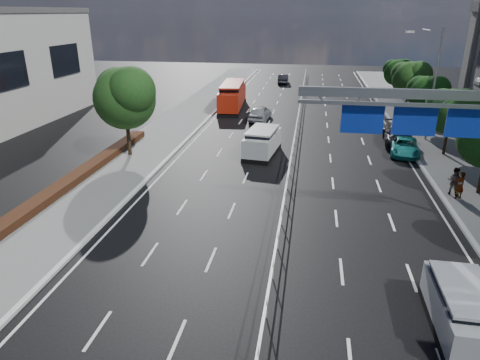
# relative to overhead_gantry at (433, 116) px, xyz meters

# --- Properties ---
(ground) EXTENTS (160.00, 160.00, 0.00)m
(ground) POSITION_rel_overhead_gantry_xyz_m (-6.74, -10.05, -5.61)
(ground) COLOR black
(ground) RESTS_ON ground
(kerb_near) EXTENTS (0.25, 140.00, 0.15)m
(kerb_near) POSITION_rel_overhead_gantry_xyz_m (-15.74, -10.05, -5.54)
(kerb_near) COLOR silver
(kerb_near) RESTS_ON ground
(median_fence) EXTENTS (0.05, 85.00, 1.02)m
(median_fence) POSITION_rel_overhead_gantry_xyz_m (-6.74, 12.45, -5.08)
(median_fence) COLOR silver
(median_fence) RESTS_ON ground
(overhead_gantry) EXTENTS (10.24, 0.38, 7.45)m
(overhead_gantry) POSITION_rel_overhead_gantry_xyz_m (0.00, 0.00, 0.00)
(overhead_gantry) COLOR gray
(overhead_gantry) RESTS_ON ground
(streetlight_far) EXTENTS (2.78, 2.40, 9.00)m
(streetlight_far) POSITION_rel_overhead_gantry_xyz_m (3.76, 15.95, -0.40)
(streetlight_far) COLOR gray
(streetlight_far) RESTS_ON ground
(near_tree_back) EXTENTS (4.84, 4.51, 6.69)m
(near_tree_back) POSITION_rel_overhead_gantry_xyz_m (-18.68, 7.92, -1.00)
(near_tree_back) COLOR black
(near_tree_back) RESTS_ON ground
(far_tree_e) EXTENTS (3.63, 3.38, 5.13)m
(far_tree_e) POSITION_rel_overhead_gantry_xyz_m (4.51, 11.93, -2.05)
(far_tree_e) COLOR black
(far_tree_e) RESTS_ON ground
(far_tree_f) EXTENTS (3.52, 3.28, 5.02)m
(far_tree_f) POSITION_rel_overhead_gantry_xyz_m (4.50, 19.43, -2.12)
(far_tree_f) COLOR black
(far_tree_f) RESTS_ON ground
(far_tree_g) EXTENTS (3.96, 3.69, 5.45)m
(far_tree_g) POSITION_rel_overhead_gantry_xyz_m (4.51, 26.92, -1.85)
(far_tree_g) COLOR black
(far_tree_g) RESTS_ON ground
(far_tree_h) EXTENTS (3.41, 3.18, 4.91)m
(far_tree_h) POSITION_rel_overhead_gantry_xyz_m (4.50, 34.43, -2.18)
(far_tree_h) COLOR black
(far_tree_h) RESTS_ON ground
(white_minivan) EXTENTS (2.57, 4.85, 2.02)m
(white_minivan) POSITION_rel_overhead_gantry_xyz_m (-9.04, 9.92, -4.62)
(white_minivan) COLOR black
(white_minivan) RESTS_ON ground
(red_bus) EXTENTS (2.91, 9.59, 2.82)m
(red_bus) POSITION_rel_overhead_gantry_xyz_m (-14.24, 26.00, -4.13)
(red_bus) COLOR black
(red_bus) RESTS_ON ground
(near_car_silver) EXTENTS (2.17, 4.54, 1.50)m
(near_car_silver) POSITION_rel_overhead_gantry_xyz_m (-10.53, 20.87, -4.86)
(near_car_silver) COLOR #95969B
(near_car_silver) RESTS_ON ground
(near_car_dark) EXTENTS (1.50, 4.09, 1.34)m
(near_car_dark) POSITION_rel_overhead_gantry_xyz_m (-9.90, 44.62, -4.94)
(near_car_dark) COLOR black
(near_car_dark) RESTS_ON ground
(silver_minivan) EXTENTS (1.82, 4.18, 1.73)m
(silver_minivan) POSITION_rel_overhead_gantry_xyz_m (-0.24, -8.05, -4.76)
(silver_minivan) COLOR black
(silver_minivan) RESTS_ON ground
(parked_car_teal) EXTENTS (2.50, 4.59, 1.22)m
(parked_car_teal) POSITION_rel_overhead_gantry_xyz_m (1.56, 11.81, -5.00)
(parked_car_teal) COLOR #1B7D7C
(parked_car_teal) RESTS_ON ground
(parked_car_dark) EXTENTS (2.56, 5.51, 1.56)m
(parked_car_dark) POSITION_rel_overhead_gantry_xyz_m (1.56, 14.50, -4.83)
(parked_car_dark) COLOR black
(parked_car_dark) RESTS_ON ground
(pedestrian_a) EXTENTS (0.70, 0.61, 1.61)m
(pedestrian_a) POSITION_rel_overhead_gantry_xyz_m (3.02, 3.41, -4.66)
(pedestrian_a) COLOR gray
(pedestrian_a) RESTS_ON sidewalk_far
(pedestrian_b) EXTENTS (1.02, 0.98, 1.66)m
(pedestrian_b) POSITION_rel_overhead_gantry_xyz_m (2.86, 3.97, -4.63)
(pedestrian_b) COLOR gray
(pedestrian_b) RESTS_ON sidewalk_far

